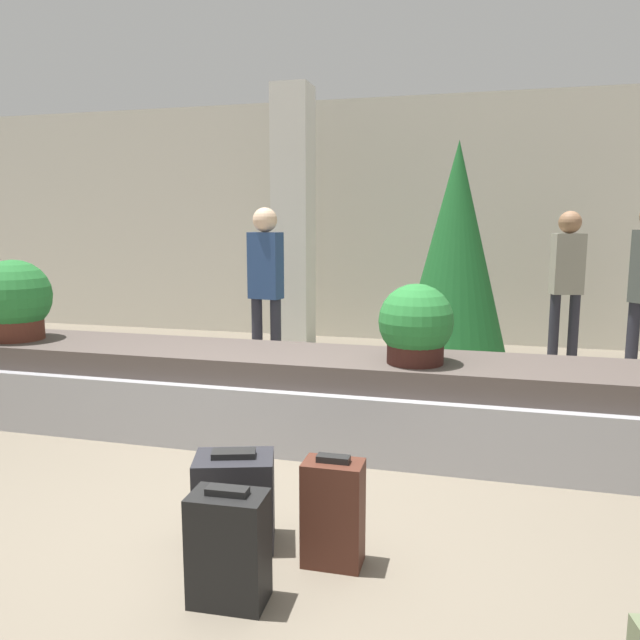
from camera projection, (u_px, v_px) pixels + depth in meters
ground_plane at (251, 526)px, 3.29m from camera, size 18.00×18.00×0.00m
back_wall at (399, 221)px, 8.30m from camera, size 18.00×0.06×3.20m
carousel at (320, 398)px, 4.59m from camera, size 7.62×0.97×0.64m
pillar at (293, 221)px, 7.60m from camera, size 0.44×0.44×3.20m
suitcase_0 at (235, 500)px, 3.08m from camera, size 0.45×0.38×0.48m
suitcase_2 at (229, 548)px, 2.60m from camera, size 0.33×0.22×0.51m
suitcase_4 at (333, 513)px, 2.90m from camera, size 0.28×0.18×0.53m
potted_plant_0 at (14, 301)px, 5.05m from camera, size 0.59×0.59×0.65m
potted_plant_1 at (416, 326)px, 4.20m from camera, size 0.51×0.51×0.54m
traveler_0 at (567, 275)px, 6.71m from camera, size 0.36×0.26×1.71m
traveler_1 at (266, 278)px, 6.22m from camera, size 0.34×0.24×1.73m
decorated_tree at (456, 254)px, 6.22m from camera, size 1.10×1.10×2.38m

